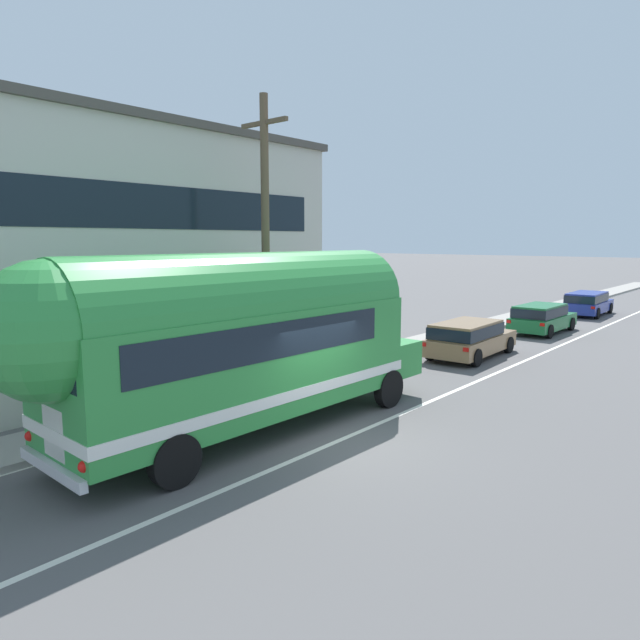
{
  "coord_description": "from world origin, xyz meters",
  "views": [
    {
      "loc": [
        7.44,
        -9.35,
        4.39
      ],
      "look_at": [
        -1.8,
        1.42,
        2.37
      ],
      "focal_mm": 31.56,
      "sensor_mm": 36.0,
      "label": 1
    }
  ],
  "objects": [
    {
      "name": "ground_plane",
      "position": [
        0.0,
        0.0,
        0.0
      ],
      "size": [
        300.0,
        300.0,
        0.0
      ],
      "primitive_type": "plane",
      "color": "#565454"
    },
    {
      "name": "lane_markings",
      "position": [
        -1.7,
        12.0,
        0.0
      ],
      "size": [
        3.81,
        80.0,
        0.01
      ],
      "color": "silver",
      "rests_on": "ground"
    },
    {
      "name": "sidewalk_slab",
      "position": [
        -4.6,
        10.0,
        0.07
      ],
      "size": [
        1.82,
        90.0,
        0.15
      ],
      "primitive_type": "cube",
      "color": "gray",
      "rests_on": "ground"
    },
    {
      "name": "roadside_building",
      "position": [
        -12.52,
        -2.13,
        3.92
      ],
      "size": [
        12.8,
        18.07,
        7.84
      ],
      "color": "beige",
      "rests_on": "ground"
    },
    {
      "name": "utility_pole",
      "position": [
        -4.57,
        2.2,
        4.42
      ],
      "size": [
        1.8,
        0.24,
        8.5
      ],
      "color": "brown",
      "rests_on": "ground"
    },
    {
      "name": "painted_bus",
      "position": [
        -1.86,
        -1.41,
        2.3
      ],
      "size": [
        2.76,
        11.16,
        4.12
      ],
      "color": "#2D8C3D",
      "rests_on": "ground"
    },
    {
      "name": "car_lead",
      "position": [
        -1.88,
        10.12,
        0.79
      ],
      "size": [
        2.1,
        4.62,
        1.37
      ],
      "color": "olive",
      "rests_on": "ground"
    },
    {
      "name": "car_second",
      "position": [
        -1.79,
        17.59,
        0.78
      ],
      "size": [
        1.92,
        4.48,
        1.37
      ],
      "color": "#196633",
      "rests_on": "ground"
    },
    {
      "name": "car_third",
      "position": [
        -1.99,
        25.77,
        0.8
      ],
      "size": [
        2.04,
        4.64,
        1.37
      ],
      "color": "navy",
      "rests_on": "ground"
    }
  ]
}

